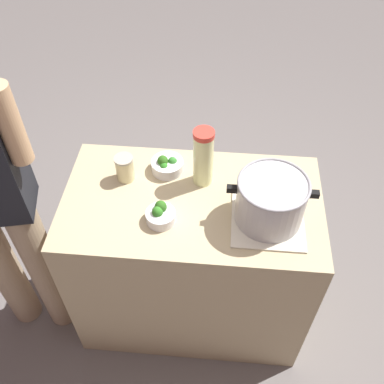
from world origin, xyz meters
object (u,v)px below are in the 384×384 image
object	(u,v)px
cooking_pot	(271,200)
lemonade_pitcher	(203,157)
mason_jar	(125,168)
broccoli_bowl_front	(160,215)
broccoli_bowl_center	(167,165)

from	to	relation	value
cooking_pot	lemonade_pitcher	distance (m)	0.33
mason_jar	broccoli_bowl_front	distance (m)	0.28
lemonade_pitcher	broccoli_bowl_front	world-z (taller)	lemonade_pitcher
mason_jar	cooking_pot	bearing A→B (deg)	164.27
broccoli_bowl_center	mason_jar	bearing A→B (deg)	20.34
cooking_pot	lemonade_pitcher	size ratio (longest dim) A/B	1.27
lemonade_pitcher	broccoli_bowl_center	xyz separation A→B (m)	(0.16, -0.05, -0.10)
lemonade_pitcher	cooking_pot	bearing A→B (deg)	145.90
cooking_pot	lemonade_pitcher	world-z (taller)	lemonade_pitcher
lemonade_pitcher	mason_jar	bearing A→B (deg)	2.52
mason_jar	broccoli_bowl_front	bearing A→B (deg)	129.75
broccoli_bowl_center	lemonade_pitcher	bearing A→B (deg)	162.97
broccoli_bowl_front	broccoli_bowl_center	world-z (taller)	broccoli_bowl_front
mason_jar	broccoli_bowl_front	world-z (taller)	mason_jar
lemonade_pitcher	broccoli_bowl_center	distance (m)	0.20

